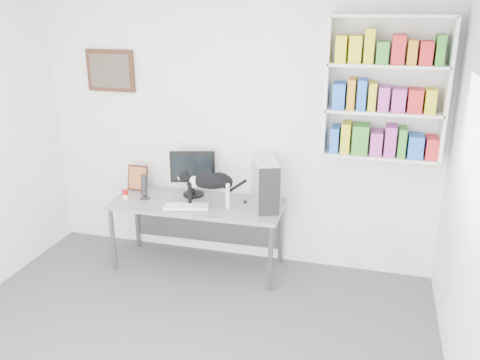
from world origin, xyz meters
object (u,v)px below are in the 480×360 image
at_px(speaker, 144,186).
at_px(leaning_print, 138,177).
at_px(desk, 198,235).
at_px(cat, 210,190).
at_px(bookshelf, 385,89).
at_px(soup_can, 125,194).
at_px(pc_tower, 265,184).
at_px(monitor, 193,173).
at_px(keyboard, 186,207).

relative_size(speaker, leaning_print, 0.94).
height_order(desk, cat, cat).
height_order(bookshelf, desk, bookshelf).
bearing_deg(soup_can, leaning_print, 87.91).
bearing_deg(desk, soup_can, -174.09).
relative_size(pc_tower, speaker, 1.82).
height_order(desk, monitor, monitor).
xyz_separation_m(monitor, speaker, (-0.44, -0.21, -0.11)).
bearing_deg(leaning_print, desk, -12.02).
bearing_deg(keyboard, cat, 5.48).
xyz_separation_m(bookshelf, desk, (-1.68, -0.23, -1.50)).
bearing_deg(bookshelf, desk, -172.34).
distance_m(keyboard, cat, 0.28).
bearing_deg(leaning_print, bookshelf, 3.24).
bearing_deg(soup_can, pc_tower, 6.72).
relative_size(monitor, leaning_print, 1.74).
relative_size(desk, cat, 2.90).
relative_size(desk, keyboard, 3.99).
xyz_separation_m(monitor, pc_tower, (0.77, -0.11, -0.00)).
height_order(speaker, soup_can, speaker).
xyz_separation_m(bookshelf, soup_can, (-2.40, -0.32, -1.10)).
xyz_separation_m(pc_tower, leaning_print, (-1.38, 0.11, -0.10)).
bearing_deg(monitor, cat, -59.85).
distance_m(keyboard, speaker, 0.52).
xyz_separation_m(desk, leaning_print, (-0.71, 0.18, 0.49)).
bearing_deg(soup_can, bookshelf, 7.53).
height_order(monitor, speaker, monitor).
bearing_deg(monitor, leaning_print, 164.16).
relative_size(pc_tower, soup_can, 5.05).
bearing_deg(cat, speaker, 161.74).
bearing_deg(cat, leaning_print, 149.17).
bearing_deg(monitor, desk, -76.29).
distance_m(monitor, cat, 0.38).
distance_m(desk, cat, 0.56).
height_order(keyboard, soup_can, soup_can).
relative_size(leaning_print, cat, 0.47).
distance_m(keyboard, soup_can, 0.68).
distance_m(speaker, cat, 0.71).
distance_m(leaning_print, cat, 0.92).
relative_size(desk, monitor, 3.52).
distance_m(bookshelf, monitor, 2.00).
relative_size(monitor, keyboard, 1.13).
distance_m(pc_tower, soup_can, 1.41).
relative_size(speaker, cat, 0.44).
relative_size(pc_tower, cat, 0.81).
xyz_separation_m(monitor, keyboard, (0.06, -0.34, -0.22)).
bearing_deg(desk, monitor, 118.36).
distance_m(desk, leaning_print, 0.88).
distance_m(keyboard, pc_tower, 0.78).
bearing_deg(pc_tower, monitor, 150.28).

